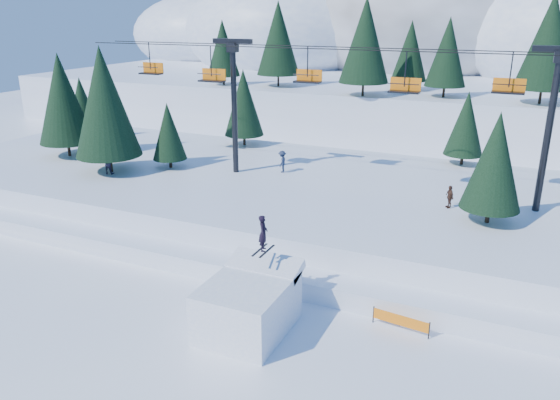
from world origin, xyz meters
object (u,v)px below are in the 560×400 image
at_px(chairlift, 368,94).
at_px(banner_far, 422,306).
at_px(banner_near, 401,321).
at_px(jump_kicker, 249,304).

xyz_separation_m(chairlift, banner_far, (6.59, -11.88, -8.78)).
relative_size(chairlift, banner_near, 16.21).
xyz_separation_m(banner_near, banner_far, (0.69, 1.78, 0.00)).
bearing_deg(chairlift, banner_near, -66.64).
relative_size(jump_kicker, banner_near, 1.92).
xyz_separation_m(jump_kicker, banner_far, (7.45, 4.66, -0.85)).
bearing_deg(banner_far, banner_near, -111.02).
distance_m(jump_kicker, chairlift, 18.36).
xyz_separation_m(jump_kicker, banner_near, (6.76, 2.88, -0.85)).
bearing_deg(banner_far, jump_kicker, -147.94).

